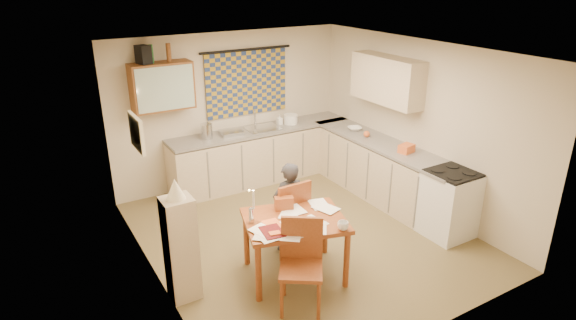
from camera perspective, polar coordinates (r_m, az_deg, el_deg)
floor at (r=6.70m, az=1.75°, el=-8.92°), size 4.00×4.50×0.02m
ceiling at (r=5.84m, az=2.04°, el=12.89°), size 4.00×4.50×0.02m
wall_back at (r=8.06m, az=-6.87°, el=6.05°), size 4.00×0.02×2.50m
wall_front at (r=4.60m, az=17.39°, el=-7.32°), size 4.00×0.02×2.50m
wall_left at (r=5.42m, az=-16.33°, el=-2.65°), size 0.02×4.50×2.50m
wall_right at (r=7.39m, az=15.16°, el=3.99°), size 0.02×4.50×2.50m
window_blind at (r=8.05m, az=-4.91°, el=9.04°), size 1.45×0.03×1.05m
curtain_rod at (r=7.93m, az=-4.97°, el=12.90°), size 1.60×0.04×0.04m
wall_cabinet at (r=7.38m, az=-14.70°, el=8.45°), size 0.90×0.34×0.70m
wall_cabinet_glass at (r=7.22m, az=-14.30°, el=8.21°), size 0.84×0.02×0.64m
upper_cabinet_right at (r=7.49m, az=11.63°, el=9.30°), size 0.34×1.30×0.70m
framed_print at (r=5.64m, az=-17.51°, el=3.07°), size 0.04×0.50×0.40m
print_canvas at (r=5.64m, az=-17.27°, el=3.12°), size 0.01×0.42×0.32m
counter_back at (r=8.24m, az=-2.75°, el=0.68°), size 3.30×0.62×0.92m
counter_right at (r=7.68m, az=11.13°, el=-1.32°), size 0.62×2.95×0.92m
stove at (r=6.85m, az=18.54°, el=-4.94°), size 0.60×0.60×0.93m
sink at (r=8.08m, az=-3.00°, el=3.48°), size 0.57×0.48×0.10m
tap at (r=8.16m, az=-3.94°, el=4.96°), size 0.03×0.03×0.28m
dish_rack at (r=7.82m, az=-6.75°, el=3.27°), size 0.38×0.33×0.06m
kettle at (r=7.64m, az=-9.62°, el=3.38°), size 0.20×0.20×0.24m
mixing_bowl at (r=8.30m, az=0.31°, el=4.88°), size 0.27×0.27×0.16m
soap_bottle at (r=8.25m, az=-1.01°, el=4.82°), size 0.08×0.08×0.18m
bowl at (r=8.04m, az=7.90°, el=3.70°), size 0.36×0.36×0.06m
orange_bag at (r=7.18m, az=13.86°, el=1.33°), size 0.25×0.20×0.12m
fruit_orange at (r=7.73m, az=9.31°, el=3.07°), size 0.10×0.10×0.10m
speaker at (r=7.23m, az=-16.77°, el=11.87°), size 0.21×0.24×0.26m
bottle_green at (r=7.26m, az=-15.94°, el=12.00°), size 0.08×0.08×0.26m
bottle_brown at (r=7.33m, az=-13.96°, el=12.27°), size 0.09×0.09×0.26m
dining_table at (r=5.72m, az=0.79°, el=-10.25°), size 1.33×1.14×0.75m
chair_far at (r=6.21m, az=-0.15°, el=-8.13°), size 0.47×0.47×1.01m
chair_near at (r=5.28m, az=1.54°, el=-14.26°), size 0.62×0.62×0.99m
person at (r=6.10m, az=0.05°, el=-5.63°), size 0.44×0.29×1.21m
shelf_stand at (r=5.38m, az=-12.57°, el=-10.25°), size 0.32×0.30×1.21m
lampshade at (r=5.05m, az=-13.22°, el=-3.36°), size 0.20×0.20×0.22m
letter_rack at (r=5.70m, az=-0.48°, el=-5.16°), size 0.24×0.17×0.16m
mug at (r=5.32m, az=6.54°, el=-7.75°), size 0.14×0.14×0.10m
magazine at (r=5.21m, az=-3.06°, el=-8.79°), size 0.31×0.36×0.03m
book at (r=5.36m, az=-2.74°, el=-7.90°), size 0.23×0.28×0.02m
orange_box at (r=5.19m, az=-1.58°, el=-8.79°), size 0.13×0.10×0.04m
eyeglasses at (r=5.29m, az=3.21°, el=-8.36°), size 0.13×0.05×0.02m
candle_holder at (r=5.42m, az=-4.35°, el=-6.59°), size 0.07×0.07×0.18m
candle at (r=5.33m, az=-4.11°, el=-4.70°), size 0.03×0.03×0.22m
candle_flame at (r=5.26m, az=-4.64°, el=-3.60°), size 0.02×0.02×0.02m
papers at (r=5.41m, az=0.59°, el=-7.53°), size 1.23×0.84×0.02m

